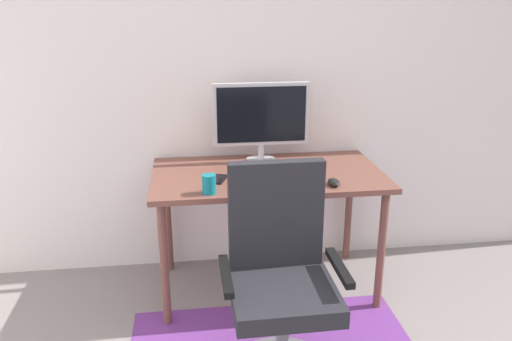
# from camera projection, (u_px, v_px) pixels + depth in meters

# --- Properties ---
(wall_back) EXTENTS (6.00, 0.10, 2.60)m
(wall_back) POSITION_uv_depth(u_px,v_px,m) (253.00, 61.00, 3.10)
(wall_back) COLOR silver
(wall_back) RESTS_ON ground
(desk) EXTENTS (1.29, 0.71, 0.73)m
(desk) POSITION_uv_depth(u_px,v_px,m) (268.00, 185.00, 2.91)
(desk) COLOR brown
(desk) RESTS_ON ground
(monitor) EXTENTS (0.56, 0.18, 0.47)m
(monitor) POSITION_uv_depth(u_px,v_px,m) (261.00, 117.00, 3.00)
(monitor) COLOR #B2B2B7
(monitor) RESTS_ON desk
(keyboard) EXTENTS (0.43, 0.13, 0.02)m
(keyboard) POSITION_uv_depth(u_px,v_px,m) (274.00, 185.00, 2.67)
(keyboard) COLOR black
(keyboard) RESTS_ON desk
(computer_mouse) EXTENTS (0.06, 0.10, 0.03)m
(computer_mouse) POSITION_uv_depth(u_px,v_px,m) (334.00, 182.00, 2.69)
(computer_mouse) COLOR black
(computer_mouse) RESTS_ON desk
(coffee_cup) EXTENTS (0.07, 0.07, 0.10)m
(coffee_cup) POSITION_uv_depth(u_px,v_px,m) (209.00, 184.00, 2.57)
(coffee_cup) COLOR #107382
(coffee_cup) RESTS_ON desk
(cell_phone) EXTENTS (0.11, 0.16, 0.01)m
(cell_phone) POSITION_uv_depth(u_px,v_px,m) (219.00, 179.00, 2.77)
(cell_phone) COLOR black
(cell_phone) RESTS_ON desk
(office_chair) EXTENTS (0.53, 0.52, 1.00)m
(office_chair) POSITION_uv_depth(u_px,v_px,m) (281.00, 298.00, 2.27)
(office_chair) COLOR slate
(office_chair) RESTS_ON ground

